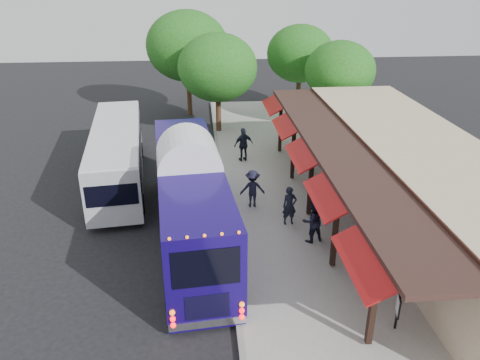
# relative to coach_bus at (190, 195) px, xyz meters

# --- Properties ---
(ground) EXTENTS (90.00, 90.00, 0.00)m
(ground) POSITION_rel_coach_bus_xyz_m (1.45, -2.72, -1.99)
(ground) COLOR black
(ground) RESTS_ON ground
(sidewalk) EXTENTS (10.00, 40.00, 0.15)m
(sidewalk) POSITION_rel_coach_bus_xyz_m (6.45, 1.28, -1.91)
(sidewalk) COLOR #9E9B93
(sidewalk) RESTS_ON ground
(curb) EXTENTS (0.20, 40.00, 0.16)m
(curb) POSITION_rel_coach_bus_xyz_m (1.50, 1.28, -1.91)
(curb) COLOR gray
(curb) RESTS_ON ground
(station_shelter) EXTENTS (8.15, 20.00, 3.60)m
(station_shelter) POSITION_rel_coach_bus_xyz_m (9.83, 1.28, -0.14)
(station_shelter) COLOR tan
(station_shelter) RESTS_ON ground
(coach_bus) EXTENTS (3.49, 11.74, 3.70)m
(coach_bus) POSITION_rel_coach_bus_xyz_m (0.00, 0.00, 0.00)
(coach_bus) COLOR #15075C
(coach_bus) RESTS_ON ground
(city_bus) EXTENTS (3.58, 11.14, 2.94)m
(city_bus) POSITION_rel_coach_bus_xyz_m (-3.84, 6.08, -0.36)
(city_bus) COLOR #999BA1
(city_bus) RESTS_ON ground
(ped_a) EXTENTS (0.67, 0.48, 1.73)m
(ped_a) POSITION_rel_coach_bus_xyz_m (4.21, 0.60, -0.98)
(ped_a) COLOR black
(ped_a) RESTS_ON sidewalk
(ped_b) EXTENTS (1.10, 0.97, 1.89)m
(ped_b) POSITION_rel_coach_bus_xyz_m (4.85, -0.88, -0.90)
(ped_b) COLOR black
(ped_b) RESTS_ON sidewalk
(ped_c) EXTENTS (1.24, 0.83, 1.96)m
(ped_c) POSITION_rel_coach_bus_xyz_m (2.93, 8.13, -0.86)
(ped_c) COLOR black
(ped_c) RESTS_ON sidewalk
(ped_d) EXTENTS (1.16, 0.67, 1.80)m
(ped_d) POSITION_rel_coach_bus_xyz_m (2.80, 2.39, -0.94)
(ped_d) COLOR black
(ped_d) RESTS_ON sidewalk
(sign_board) EXTENTS (0.21, 0.54, 1.22)m
(sign_board) POSITION_rel_coach_bus_xyz_m (6.29, -6.14, -1.01)
(sign_board) COLOR black
(sign_board) RESTS_ON sidewalk
(tree_left) EXTENTS (5.20, 5.20, 6.66)m
(tree_left) POSITION_rel_coach_bus_xyz_m (1.75, 13.79, 2.45)
(tree_left) COLOR #382314
(tree_left) RESTS_ON ground
(tree_mid) EXTENTS (5.13, 5.13, 6.57)m
(tree_mid) POSITION_rel_coach_bus_xyz_m (8.30, 19.02, 2.39)
(tree_mid) COLOR #382314
(tree_mid) RESTS_ON ground
(tree_right) EXTENTS (4.73, 4.73, 6.06)m
(tree_right) POSITION_rel_coach_bus_xyz_m (9.98, 13.96, 2.04)
(tree_right) COLOR #382314
(tree_right) RESTS_ON ground
(tree_far) EXTENTS (6.02, 6.02, 7.71)m
(tree_far) POSITION_rel_coach_bus_xyz_m (-0.27, 18.50, 3.15)
(tree_far) COLOR #382314
(tree_far) RESTS_ON ground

